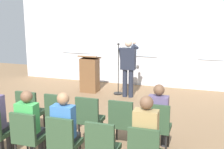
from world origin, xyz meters
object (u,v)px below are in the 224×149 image
at_px(audience_r0_c4, 158,114).
at_px(chair_r1_c1, 27,134).
at_px(chair_r1_c2, 63,140).
at_px(chair_r1_c3, 102,145).
at_px(chair_r0_c4, 157,124).
at_px(lectern, 90,74).
at_px(audience_r1_c4, 146,135).
at_px(chair_r0_c3, 122,120).
at_px(chair_r0_c2, 89,116).
at_px(chair_r0_c1, 58,113).
at_px(mic_stand, 118,83).
at_px(audience_r1_c2, 65,127).
at_px(chair_r0_c0, 30,109).
at_px(audience_r1_c1, 29,123).
at_px(speaker, 128,64).

distance_m(audience_r0_c4, chair_r1_c1, 2.34).
height_order(chair_r1_c2, chair_r1_c3, same).
bearing_deg(chair_r0_c4, chair_r1_c3, -120.93).
relative_size(lectern, audience_r1_c4, 0.84).
relative_size(chair_r0_c3, chair_r1_c1, 1.00).
bearing_deg(chair_r0_c2, chair_r1_c3, -59.07).
relative_size(chair_r0_c2, chair_r1_c1, 1.00).
bearing_deg(chair_r0_c1, mic_stand, 85.85).
height_order(chair_r0_c3, audience_r1_c2, audience_r1_c2).
bearing_deg(chair_r0_c0, audience_r1_c1, -57.07).
bearing_deg(lectern, audience_r0_c4, -50.73).
height_order(chair_r0_c4, audience_r1_c2, audience_r1_c2).
distance_m(chair_r0_c3, audience_r0_c4, 0.69).
bearing_deg(chair_r0_c4, audience_r1_c2, -142.29).
bearing_deg(chair_r0_c4, audience_r0_c4, 90.00).
bearing_deg(lectern, chair_r1_c1, -81.38).
relative_size(lectern, chair_r1_c2, 1.23).
height_order(chair_r0_c0, chair_r0_c3, same).
xyz_separation_m(chair_r0_c0, audience_r0_c4, (2.67, 0.08, 0.17)).
height_order(chair_r0_c1, chair_r0_c3, same).
bearing_deg(chair_r0_c3, audience_r1_c2, -122.89).
bearing_deg(audience_r1_c1, chair_r1_c1, -90.00).
distance_m(speaker, lectern, 1.36).
height_order(chair_r0_c0, audience_r0_c4, audience_r0_c4).
distance_m(chair_r0_c0, audience_r1_c4, 2.87).
height_order(chair_r1_c3, audience_r1_c4, audience_r1_c4).
distance_m(chair_r0_c3, chair_r1_c2, 1.30).
distance_m(lectern, chair_r1_c1, 4.52).
xyz_separation_m(audience_r0_c4, audience_r1_c2, (-1.33, -1.11, 0.02)).
xyz_separation_m(chair_r0_c0, chair_r1_c3, (2.00, -1.11, 0.00)).
bearing_deg(chair_r0_c4, chair_r0_c2, 180.00).
height_order(audience_r1_c1, chair_r1_c2, audience_r1_c1).
bearing_deg(chair_r0_c2, chair_r0_c0, 180.00).
xyz_separation_m(chair_r1_c2, audience_r1_c4, (1.33, 0.08, 0.23)).
height_order(speaker, chair_r1_c3, speaker).
distance_m(lectern, audience_r1_c4, 5.15).
relative_size(mic_stand, chair_r0_c1, 1.65).
height_order(chair_r0_c1, audience_r0_c4, audience_r0_c4).
distance_m(audience_r1_c1, audience_r1_c2, 0.67).
distance_m(chair_r0_c4, audience_r1_c4, 1.06).
xyz_separation_m(lectern, audience_r0_c4, (2.68, -3.27, 0.16)).
relative_size(mic_stand, chair_r1_c1, 1.65).
xyz_separation_m(speaker, chair_r0_c4, (1.40, -3.18, -0.45)).
xyz_separation_m(chair_r0_c4, audience_r1_c2, (-1.33, -1.03, 0.20)).
relative_size(speaker, audience_r1_c2, 1.28).
bearing_deg(chair_r0_c1, chair_r0_c3, 0.00).
distance_m(chair_r0_c0, chair_r0_c3, 2.00).
bearing_deg(audience_r1_c4, chair_r0_c2, 142.20).
bearing_deg(audience_r0_c4, chair_r0_c2, -176.39).
distance_m(chair_r0_c1, audience_r1_c4, 2.26).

